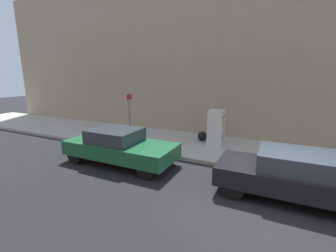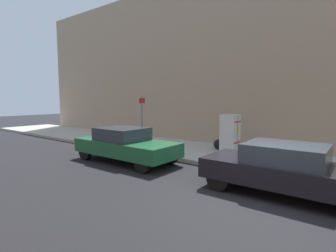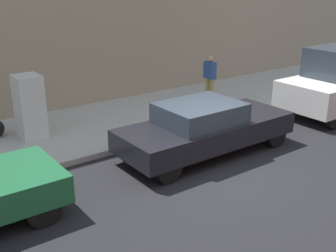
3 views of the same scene
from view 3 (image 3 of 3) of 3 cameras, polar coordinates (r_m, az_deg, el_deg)
name	(u,v)px [view 3 (image 3 of 3)]	position (r m, az deg, el deg)	size (l,w,h in m)	color
ground_plane	(213,168)	(10.15, 6.14, -5.64)	(80.00, 80.00, 0.00)	black
sidewalk_slab	(125,120)	(13.20, -5.91, 0.81)	(4.03, 44.00, 0.16)	#B2ADA0
discarded_refrigerator	(30,106)	(11.92, -18.22, 2.54)	(0.76, 0.67, 1.71)	silver
pedestrian_walking_far	(210,75)	(14.91, 5.68, 6.89)	(0.45, 0.22, 1.57)	#A8934C
parked_sedan_dark	(205,127)	(10.68, 5.03, -0.19)	(1.78, 4.70, 1.37)	black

